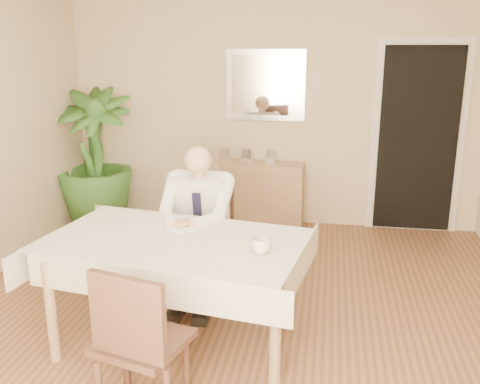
% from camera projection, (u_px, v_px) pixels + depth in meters
% --- Properties ---
extents(room, '(5.00, 5.02, 2.60)m').
position_uv_depth(room, '(231.00, 155.00, 3.49)').
color(room, brown).
rests_on(room, ground).
extents(window, '(1.34, 0.04, 1.44)m').
position_uv_depth(window, '(12.00, 329.00, 1.10)').
color(window, white).
rests_on(window, room).
extents(doorway, '(0.96, 0.07, 2.10)m').
position_uv_depth(doorway, '(417.00, 140.00, 5.66)').
color(doorway, white).
rests_on(doorway, ground).
extents(mirror, '(0.86, 0.04, 0.76)m').
position_uv_depth(mirror, '(265.00, 85.00, 5.77)').
color(mirror, silver).
rests_on(mirror, room).
extents(dining_table, '(1.87, 1.28, 0.75)m').
position_uv_depth(dining_table, '(175.00, 251.00, 3.56)').
color(dining_table, '#997953').
rests_on(dining_table, ground).
extents(chair_far, '(0.46, 0.46, 0.93)m').
position_uv_depth(chair_far, '(205.00, 227.00, 4.44)').
color(chair_far, '#3F251A').
rests_on(chair_far, ground).
extents(chair_near, '(0.53, 0.54, 0.92)m').
position_uv_depth(chair_near, '(137.00, 338.00, 2.80)').
color(chair_near, '#3F251A').
rests_on(chair_near, ground).
extents(seated_man, '(0.48, 0.72, 1.24)m').
position_uv_depth(seated_man, '(196.00, 219.00, 4.12)').
color(seated_man, white).
rests_on(seated_man, ground).
extents(plate, '(0.26, 0.26, 0.02)m').
position_uv_depth(plate, '(183.00, 226.00, 3.77)').
color(plate, white).
rests_on(plate, dining_table).
extents(food, '(0.14, 0.14, 0.06)m').
position_uv_depth(food, '(183.00, 223.00, 3.76)').
color(food, '#8B5C41').
rests_on(food, dining_table).
extents(knife, '(0.01, 0.13, 0.01)m').
position_uv_depth(knife, '(186.00, 227.00, 3.70)').
color(knife, silver).
rests_on(knife, dining_table).
extents(fork, '(0.01, 0.13, 0.01)m').
position_uv_depth(fork, '(175.00, 226.00, 3.71)').
color(fork, silver).
rests_on(fork, dining_table).
extents(coffee_mug, '(0.12, 0.12, 0.09)m').
position_uv_depth(coffee_mug, '(261.00, 246.00, 3.30)').
color(coffee_mug, white).
rests_on(coffee_mug, dining_table).
extents(sideboard, '(0.91, 0.34, 0.72)m').
position_uv_depth(sideboard, '(262.00, 195.00, 5.96)').
color(sideboard, '#997953').
rests_on(sideboard, ground).
extents(photo_frame_left, '(0.10, 0.02, 0.14)m').
position_uv_depth(photo_frame_left, '(224.00, 155.00, 5.95)').
color(photo_frame_left, silver).
rests_on(photo_frame_left, sideboard).
extents(photo_frame_center, '(0.10, 0.02, 0.14)m').
position_uv_depth(photo_frame_center, '(246.00, 156.00, 5.90)').
color(photo_frame_center, silver).
rests_on(photo_frame_center, sideboard).
extents(photo_frame_right, '(0.10, 0.02, 0.14)m').
position_uv_depth(photo_frame_right, '(271.00, 156.00, 5.88)').
color(photo_frame_right, silver).
rests_on(photo_frame_right, sideboard).
extents(potted_palm, '(0.98, 0.98, 1.52)m').
position_uv_depth(potted_palm, '(94.00, 157.00, 5.96)').
color(potted_palm, '#2E5E21').
rests_on(potted_palm, ground).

